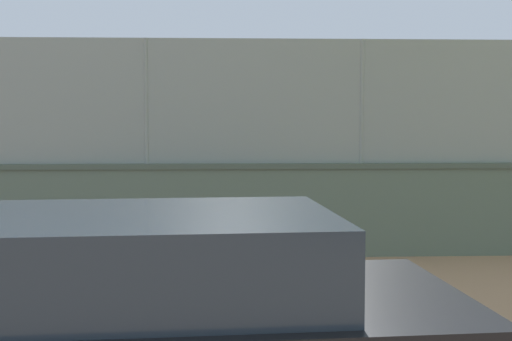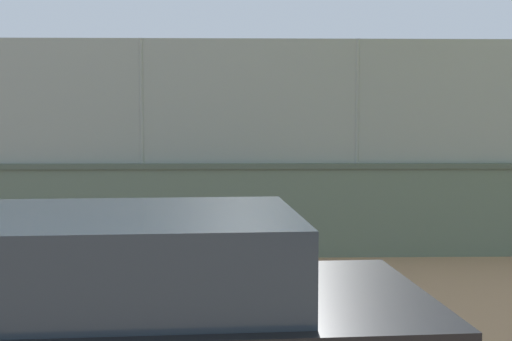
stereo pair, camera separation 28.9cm
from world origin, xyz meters
TOP-DOWN VIEW (x-y plane):
  - ground_plane at (0.00, 0.00)m, footprint 260.00×260.00m
  - perimeter_wall at (1.44, 11.75)m, footprint 27.01×1.19m
  - fence_panel_on_wall at (1.44, 11.75)m, footprint 26.53×0.86m
  - player_at_service_line at (1.45, 4.22)m, footprint 0.96×0.92m
  - player_baseline_waiting at (-0.60, 6.60)m, footprint 0.82×0.70m
  - player_near_wall_returning at (-4.91, 7.94)m, footprint 0.70×0.88m
  - sports_ball at (2.86, 6.08)m, footprint 0.16×0.16m

SIDE VIEW (x-z plane):
  - ground_plane at x=0.00m, z-range 0.00..0.00m
  - perimeter_wall at x=1.44m, z-range 0.01..1.45m
  - player_at_service_line at x=1.45m, z-range 0.13..1.62m
  - player_near_wall_returning at x=-4.91m, z-range 0.13..1.66m
  - player_baseline_waiting at x=-0.60m, z-range 0.14..1.78m
  - sports_ball at x=2.86m, z-range 1.27..1.43m
  - fence_panel_on_wall at x=1.44m, z-range 1.45..3.35m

